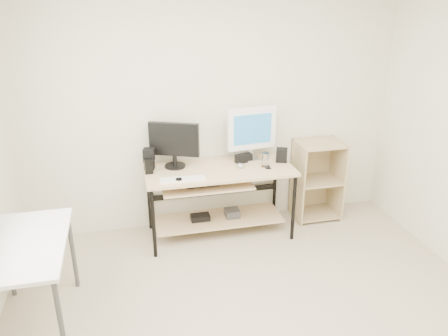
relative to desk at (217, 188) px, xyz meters
name	(u,v)px	position (x,y,z in m)	size (l,w,h in m)	color
room	(255,181)	(-0.11, -1.62, 0.78)	(4.01, 4.01, 2.62)	#B9A98E
desk	(217,188)	(0.00, 0.00, 0.00)	(1.50, 0.65, 0.75)	#D9BA89
side_table	(24,253)	(-1.65, -1.06, 0.13)	(0.60, 1.00, 0.75)	white
shelf_unit	(316,179)	(1.18, 0.16, -0.09)	(0.50, 0.40, 0.90)	tan
black_monitor	(174,142)	(-0.40, 0.14, 0.48)	(0.49, 0.25, 0.47)	black
white_imac	(252,130)	(0.41, 0.18, 0.54)	(0.53, 0.17, 0.56)	silver
keyboard	(183,179)	(-0.38, -0.20, 0.22)	(0.43, 0.12, 0.02)	white
mouse	(240,165)	(0.24, -0.01, 0.23)	(0.06, 0.10, 0.04)	#B9B9BE
center_speaker	(244,158)	(0.31, 0.11, 0.26)	(0.18, 0.08, 0.09)	black
speaker_left	(149,158)	(-0.66, 0.15, 0.32)	(0.13, 0.13, 0.21)	black
speaker_right	(282,155)	(0.71, 0.05, 0.28)	(0.11, 0.11, 0.14)	black
audio_controller	(149,166)	(-0.68, 0.03, 0.29)	(0.08, 0.05, 0.15)	black
volume_puck	(179,180)	(-0.42, -0.23, 0.22)	(0.06, 0.06, 0.03)	black
smartphone	(268,167)	(0.51, -0.09, 0.22)	(0.05, 0.10, 0.01)	black
coaster	(265,166)	(0.49, -0.06, 0.21)	(0.09, 0.09, 0.01)	#A27349
drinking_glass	(266,160)	(0.49, -0.06, 0.29)	(0.07, 0.07, 0.14)	white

